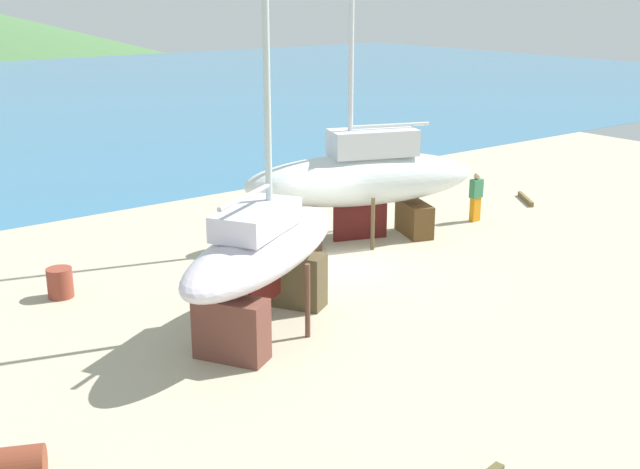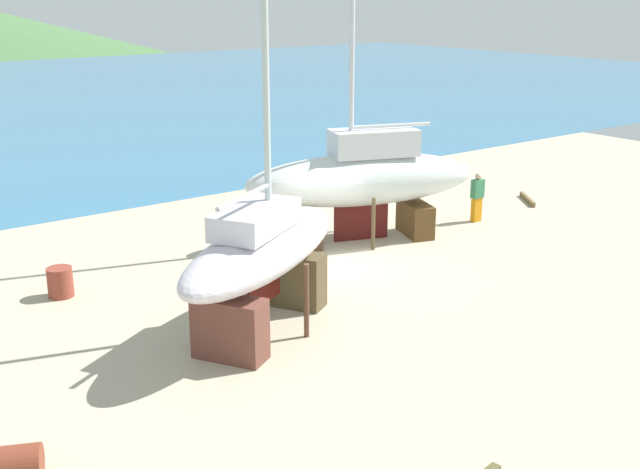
{
  "view_description": "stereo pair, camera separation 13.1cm",
  "coord_description": "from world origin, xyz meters",
  "px_view_note": "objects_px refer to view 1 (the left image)",
  "views": [
    {
      "loc": [
        -13.23,
        -16.94,
        7.5
      ],
      "look_at": [
        -0.97,
        -0.79,
        1.23
      ],
      "focal_mm": 44.41,
      "sensor_mm": 36.0,
      "label": 1
    },
    {
      "loc": [
        -13.12,
        -17.01,
        7.5
      ],
      "look_at": [
        -0.97,
        -0.79,
        1.23
      ],
      "focal_mm": 44.41,
      "sensor_mm": 36.0,
      "label": 2
    }
  ],
  "objects_px": {
    "worker": "(476,196)",
    "barrel_tipped_right": "(16,466)",
    "barrel_rust_mid": "(60,283)",
    "sailboat_mid_port": "(263,253)",
    "sailboat_large_starboard": "(362,178)"
  },
  "relations": [
    {
      "from": "sailboat_mid_port",
      "to": "barrel_rust_mid",
      "type": "bearing_deg",
      "value": 91.24
    },
    {
      "from": "worker",
      "to": "sailboat_large_starboard",
      "type": "bearing_deg",
      "value": -99.5
    },
    {
      "from": "worker",
      "to": "barrel_rust_mid",
      "type": "relative_size",
      "value": 2.17
    },
    {
      "from": "barrel_tipped_right",
      "to": "barrel_rust_mid",
      "type": "height_order",
      "value": "barrel_rust_mid"
    },
    {
      "from": "sailboat_mid_port",
      "to": "worker",
      "type": "bearing_deg",
      "value": -13.72
    },
    {
      "from": "sailboat_large_starboard",
      "to": "barrel_tipped_right",
      "type": "bearing_deg",
      "value": 47.44
    },
    {
      "from": "sailboat_large_starboard",
      "to": "barrel_tipped_right",
      "type": "distance_m",
      "value": 14.36
    },
    {
      "from": "sailboat_large_starboard",
      "to": "worker",
      "type": "height_order",
      "value": "sailboat_large_starboard"
    },
    {
      "from": "sailboat_large_starboard",
      "to": "barrel_rust_mid",
      "type": "xyz_separation_m",
      "value": [
        -9.26,
        0.88,
        -1.58
      ]
    },
    {
      "from": "sailboat_large_starboard",
      "to": "sailboat_mid_port",
      "type": "relative_size",
      "value": 1.09
    },
    {
      "from": "sailboat_mid_port",
      "to": "worker",
      "type": "distance_m",
      "value": 11.18
    },
    {
      "from": "barrel_tipped_right",
      "to": "worker",
      "type": "bearing_deg",
      "value": 18.87
    },
    {
      "from": "sailboat_large_starboard",
      "to": "barrel_tipped_right",
      "type": "height_order",
      "value": "sailboat_large_starboard"
    },
    {
      "from": "worker",
      "to": "barrel_tipped_right",
      "type": "xyz_separation_m",
      "value": [
        -17.07,
        -5.83,
        -0.55
      ]
    },
    {
      "from": "worker",
      "to": "barrel_tipped_right",
      "type": "relative_size",
      "value": 1.89
    }
  ]
}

